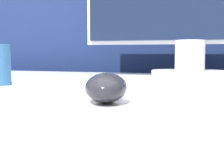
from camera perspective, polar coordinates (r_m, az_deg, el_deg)
name	(u,v)px	position (r m, az deg, el deg)	size (l,w,h in m)	color
partition_panel	(169,78)	(1.24, 10.34, 1.11)	(5.00, 0.03, 1.36)	navy
computer_mouse_near	(106,88)	(0.47, -1.08, -0.65)	(0.09, 0.12, 0.04)	#232328
keyboard	(128,84)	(0.63, 2.94, 0.08)	(0.46, 0.15, 0.02)	white
monitor	(191,3)	(0.97, 14.28, 14.15)	(0.65, 0.23, 0.42)	white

